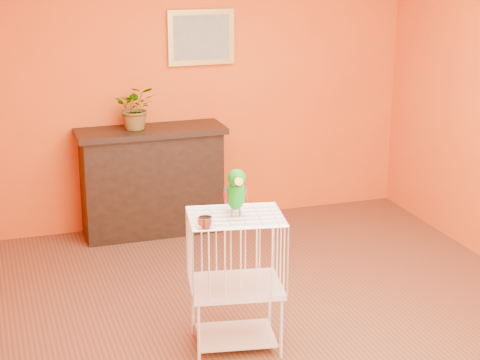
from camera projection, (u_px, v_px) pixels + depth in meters
name	position (u px, v px, depth m)	size (l,w,h in m)	color
ground	(288.00, 318.00, 5.75)	(4.50, 4.50, 0.00)	brown
room_shell	(292.00, 101.00, 5.29)	(4.50, 4.50, 4.50)	#DB5914
console_cabinet	(152.00, 181.00, 7.28)	(1.33, 0.48, 0.99)	black
potted_plant	(135.00, 111.00, 7.11)	(0.35, 0.39, 0.31)	#26722D
framed_picture	(201.00, 37.00, 7.25)	(0.62, 0.04, 0.50)	gold
birdcage	(236.00, 280.00, 5.23)	(0.66, 0.55, 0.92)	silver
feed_cup	(205.00, 222.00, 4.89)	(0.09, 0.09, 0.06)	silver
parrot	(236.00, 191.00, 5.06)	(0.16, 0.29, 0.32)	#59544C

